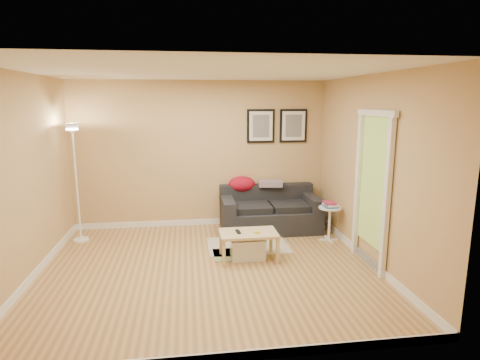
{
  "coord_description": "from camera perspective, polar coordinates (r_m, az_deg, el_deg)",
  "views": [
    {
      "loc": [
        -0.26,
        -5.06,
        2.24
      ],
      "look_at": [
        0.55,
        0.85,
        1.05
      ],
      "focal_mm": 29.68,
      "sensor_mm": 36.0,
      "label": 1
    }
  ],
  "objects": [
    {
      "name": "floor",
      "position": [
        5.55,
        -4.56,
        -12.6
      ],
      "size": [
        4.5,
        4.5,
        0.0
      ],
      "primitive_type": "plane",
      "color": "tan",
      "rests_on": "ground"
    },
    {
      "name": "ceiling",
      "position": [
        5.08,
        -5.03,
        15.28
      ],
      "size": [
        4.5,
        4.5,
        0.0
      ],
      "primitive_type": "plane",
      "rotation": [
        3.14,
        0.0,
        0.0
      ],
      "color": "white",
      "rests_on": "wall_back"
    },
    {
      "name": "wall_back",
      "position": [
        7.13,
        -5.65,
        3.65
      ],
      "size": [
        4.5,
        0.0,
        4.5
      ],
      "primitive_type": "plane",
      "rotation": [
        1.57,
        0.0,
        0.0
      ],
      "color": "tan",
      "rests_on": "ground"
    },
    {
      "name": "wall_front",
      "position": [
        3.22,
        -2.85,
        -5.77
      ],
      "size": [
        4.5,
        0.0,
        4.5
      ],
      "primitive_type": "plane",
      "rotation": [
        -1.57,
        0.0,
        0.0
      ],
      "color": "tan",
      "rests_on": "ground"
    },
    {
      "name": "wall_left",
      "position": [
        5.52,
        -28.78,
        0.06
      ],
      "size": [
        0.0,
        4.0,
        4.0
      ],
      "primitive_type": "plane",
      "rotation": [
        1.57,
        0.0,
        1.57
      ],
      "color": "tan",
      "rests_on": "ground"
    },
    {
      "name": "wall_right",
      "position": [
        5.73,
        18.31,
        1.25
      ],
      "size": [
        0.0,
        4.0,
        4.0
      ],
      "primitive_type": "plane",
      "rotation": [
        1.57,
        0.0,
        -1.57
      ],
      "color": "tan",
      "rests_on": "ground"
    },
    {
      "name": "baseboard_back",
      "position": [
        7.39,
        -5.46,
        -6.01
      ],
      "size": [
        4.5,
        0.02,
        0.1
      ],
      "primitive_type": "cube",
      "color": "white",
      "rests_on": "ground"
    },
    {
      "name": "baseboard_front",
      "position": [
        3.79,
        -2.66,
        -24.12
      ],
      "size": [
        4.5,
        0.02,
        0.1
      ],
      "primitive_type": "cube",
      "color": "white",
      "rests_on": "ground"
    },
    {
      "name": "baseboard_left",
      "position": [
        5.86,
        -27.51,
        -12.01
      ],
      "size": [
        0.02,
        4.0,
        0.1
      ],
      "primitive_type": "cube",
      "color": "white",
      "rests_on": "ground"
    },
    {
      "name": "baseboard_right",
      "position": [
        6.06,
        17.48,
        -10.47
      ],
      "size": [
        0.02,
        4.0,
        0.1
      ],
      "primitive_type": "cube",
      "color": "white",
      "rests_on": "ground"
    },
    {
      "name": "sofa",
      "position": [
        7.0,
        4.33,
        -4.2
      ],
      "size": [
        1.7,
        0.9,
        0.75
      ],
      "primitive_type": null,
      "color": "black",
      "rests_on": "ground"
    },
    {
      "name": "red_throw",
      "position": [
        7.15,
        0.26,
        -0.59
      ],
      "size": [
        0.48,
        0.36,
        0.28
      ],
      "primitive_type": null,
      "color": "maroon",
      "rests_on": "sofa"
    },
    {
      "name": "plaid_throw",
      "position": [
        7.18,
        4.4,
        -0.49
      ],
      "size": [
        0.45,
        0.32,
        0.1
      ],
      "primitive_type": null,
      "rotation": [
        0.0,
        0.0,
        -0.14
      ],
      "color": "tan",
      "rests_on": "sofa"
    },
    {
      "name": "framed_print_left",
      "position": [
        7.18,
        3.0,
        7.75
      ],
      "size": [
        0.5,
        0.04,
        0.6
      ],
      "primitive_type": null,
      "color": "black",
      "rests_on": "wall_back"
    },
    {
      "name": "framed_print_right",
      "position": [
        7.31,
        7.67,
        7.73
      ],
      "size": [
        0.5,
        0.04,
        0.6
      ],
      "primitive_type": null,
      "color": "black",
      "rests_on": "wall_back"
    },
    {
      "name": "area_rug",
      "position": [
        6.34,
        1.12,
        -9.36
      ],
      "size": [
        1.25,
        0.85,
        0.01
      ],
      "primitive_type": "cube",
      "color": "beige",
      "rests_on": "ground"
    },
    {
      "name": "green_runner",
      "position": [
        5.99,
        -0.41,
        -10.63
      ],
      "size": [
        0.7,
        0.5,
        0.01
      ],
      "primitive_type": "cube",
      "color": "#668C4C",
      "rests_on": "ground"
    },
    {
      "name": "coffee_table",
      "position": [
        5.77,
        1.22,
        -9.41
      ],
      "size": [
        0.93,
        0.72,
        0.41
      ],
      "primitive_type": null,
      "rotation": [
        0.0,
        0.0,
        0.3
      ],
      "color": "tan",
      "rests_on": "ground"
    },
    {
      "name": "remote_control",
      "position": [
        5.68,
        -0.29,
        -7.43
      ],
      "size": [
        0.06,
        0.16,
        0.02
      ],
      "primitive_type": "cube",
      "rotation": [
        0.0,
        0.0,
        0.09
      ],
      "color": "black",
      "rests_on": "coffee_table"
    },
    {
      "name": "tape_roll",
      "position": [
        5.65,
        2.4,
        -7.51
      ],
      "size": [
        0.07,
        0.07,
        0.03
      ],
      "primitive_type": "cylinder",
      "color": "yellow",
      "rests_on": "coffee_table"
    },
    {
      "name": "storage_bin",
      "position": [
        5.83,
        1.1,
        -9.71
      ],
      "size": [
        0.5,
        0.37,
        0.31
      ],
      "primitive_type": null,
      "color": "white",
      "rests_on": "ground"
    },
    {
      "name": "side_table",
      "position": [
        6.65,
        12.72,
        -6.16
      ],
      "size": [
        0.37,
        0.37,
        0.56
      ],
      "primitive_type": null,
      "color": "white",
      "rests_on": "ground"
    },
    {
      "name": "book_stack",
      "position": [
        6.57,
        12.79,
        -3.44
      ],
      "size": [
        0.24,
        0.3,
        0.08
      ],
      "primitive_type": null,
      "rotation": [
        0.0,
        0.0,
        0.2
      ],
      "color": "#33649A",
      "rests_on": "side_table"
    },
    {
      "name": "floor_lamp",
      "position": [
        6.82,
        -22.41,
        -0.87
      ],
      "size": [
        0.25,
        0.25,
        1.92
      ],
      "primitive_type": null,
      "color": "white",
      "rests_on": "ground"
    },
    {
      "name": "doorway",
      "position": [
        5.63,
        18.34,
        -1.78
      ],
      "size": [
        0.12,
        1.01,
        2.13
      ],
      "primitive_type": null,
      "color": "white",
      "rests_on": "ground"
    }
  ]
}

